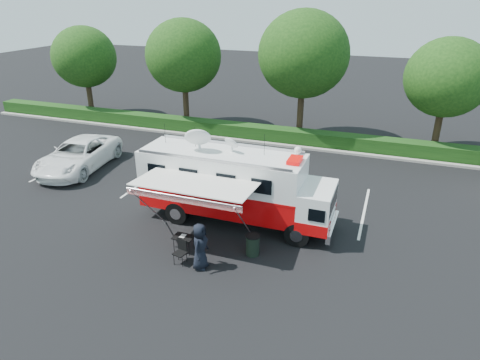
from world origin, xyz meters
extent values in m
plane|color=black|center=(0.00, 0.00, 0.00)|extent=(120.00, 120.00, 0.00)
cube|color=#9E998E|center=(4.00, 11.00, 0.07)|extent=(60.00, 0.35, 0.15)
cube|color=black|center=(4.00, 11.90, 0.50)|extent=(60.00, 1.20, 1.00)
cylinder|color=black|center=(-18.00, 13.00, 2.00)|extent=(0.44, 0.44, 4.00)
ellipsoid|color=#14380F|center=(-18.00, 13.00, 4.96)|extent=(5.12, 5.12, 4.86)
cylinder|color=black|center=(-9.00, 13.00, 2.20)|extent=(0.44, 0.44, 4.40)
ellipsoid|color=#14380F|center=(-9.00, 13.00, 5.46)|extent=(5.63, 5.63, 5.35)
cylinder|color=black|center=(0.00, 13.00, 2.40)|extent=(0.44, 0.44, 4.80)
ellipsoid|color=#14380F|center=(0.00, 13.00, 5.95)|extent=(6.14, 6.14, 5.84)
cylinder|color=black|center=(9.00, 13.00, 2.00)|extent=(0.44, 0.44, 4.00)
ellipsoid|color=#14380F|center=(9.00, 13.00, 4.96)|extent=(5.12, 5.12, 4.86)
cube|color=silver|center=(-12.50, 3.00, 0.00)|extent=(0.12, 5.50, 0.01)
cube|color=silver|center=(-6.50, 3.00, 0.00)|extent=(0.12, 5.50, 0.01)
cube|color=silver|center=(-0.50, 3.00, 0.00)|extent=(0.12, 5.50, 0.01)
cube|color=silver|center=(5.50, 3.00, 0.00)|extent=(0.12, 5.50, 0.01)
cube|color=black|center=(0.00, 0.00, 0.53)|extent=(8.28, 1.35, 0.29)
cylinder|color=black|center=(3.08, -1.06, 0.53)|extent=(1.06, 0.31, 1.06)
cylinder|color=black|center=(3.08, 1.06, 0.53)|extent=(1.06, 0.31, 1.06)
cylinder|color=black|center=(-2.50, -1.06, 0.53)|extent=(1.06, 0.31, 1.06)
cylinder|color=black|center=(-2.50, 1.06, 0.53)|extent=(1.06, 0.31, 1.06)
cube|color=silver|center=(4.38, 0.00, 0.58)|extent=(0.19, 2.41, 0.39)
cube|color=white|center=(3.66, 0.00, 1.49)|extent=(1.35, 2.41, 1.64)
cube|color=red|center=(3.66, 0.00, 0.92)|extent=(1.37, 2.43, 0.53)
cube|color=black|center=(4.29, 0.00, 1.78)|extent=(0.12, 2.11, 0.67)
cube|color=red|center=(-0.67, 0.00, 1.25)|extent=(7.32, 2.41, 1.16)
cube|color=red|center=(-0.67, 0.00, 1.83)|extent=(7.34, 2.43, 0.10)
cube|color=white|center=(-0.67, 0.00, 2.55)|extent=(7.32, 2.41, 1.35)
cube|color=white|center=(-0.67, 0.00, 3.27)|extent=(7.32, 2.41, 0.08)
cube|color=#CC0505|center=(2.60, 0.00, 3.40)|extent=(0.53, 0.92, 0.15)
sphere|color=white|center=(2.50, 0.96, 3.50)|extent=(0.33, 0.33, 0.33)
ellipsoid|color=white|center=(-1.73, -0.14, 3.95)|extent=(1.16, 1.16, 0.35)
ellipsoid|color=white|center=(-0.29, 0.19, 3.76)|extent=(0.67, 0.67, 0.19)
cylinder|color=black|center=(-3.66, 0.39, 3.76)|extent=(0.02, 0.02, 0.96)
cylinder|color=black|center=(-2.12, 0.39, 3.76)|extent=(0.02, 0.02, 0.96)
cylinder|color=black|center=(1.16, 0.39, 3.76)|extent=(0.02, 0.02, 0.96)
cube|color=silver|center=(-0.87, -2.36, 2.79)|extent=(4.82, 2.31, 0.20)
cube|color=red|center=(-0.87, -3.50, 2.62)|extent=(4.82, 0.04, 0.27)
cylinder|color=#B2B2B7|center=(-0.87, -3.52, 2.74)|extent=(4.82, 0.07, 0.07)
cylinder|color=#B2B2B7|center=(-3.03, -2.43, 1.37)|extent=(0.05, 2.50, 2.78)
cylinder|color=#B2B2B7|center=(1.29, -2.43, 1.37)|extent=(0.05, 2.50, 2.78)
imported|color=white|center=(-11.12, 2.88, 0.00)|extent=(3.63, 6.58, 1.74)
imported|color=black|center=(-0.03, -3.84, 0.00)|extent=(0.64, 0.95, 1.89)
cube|color=black|center=(-1.14, -3.08, 0.68)|extent=(0.83, 0.59, 0.04)
cylinder|color=black|center=(-1.48, -3.29, 0.34)|extent=(0.02, 0.02, 0.68)
cylinder|color=black|center=(-1.48, -2.86, 0.34)|extent=(0.02, 0.02, 0.68)
cylinder|color=black|center=(-0.80, -3.29, 0.34)|extent=(0.02, 0.02, 0.68)
cylinder|color=black|center=(-0.80, -2.86, 0.34)|extent=(0.02, 0.02, 0.68)
cube|color=silver|center=(-1.19, -3.03, 0.70)|extent=(0.21, 0.29, 0.01)
cube|color=black|center=(-0.90, -3.87, 0.46)|extent=(0.56, 0.56, 0.04)
cube|color=black|center=(-0.90, -3.64, 0.71)|extent=(0.45, 0.15, 0.51)
cylinder|color=black|center=(-1.08, -4.05, 0.23)|extent=(0.02, 0.02, 0.46)
cylinder|color=black|center=(-1.08, -3.69, 0.23)|extent=(0.02, 0.02, 0.46)
cylinder|color=black|center=(-0.72, -4.05, 0.23)|extent=(0.02, 0.02, 0.46)
cylinder|color=black|center=(-0.72, -3.69, 0.23)|extent=(0.02, 0.02, 0.46)
cylinder|color=black|center=(1.57, -2.31, 0.42)|extent=(0.55, 0.55, 0.84)
cylinder|color=black|center=(1.57, -2.31, 0.86)|extent=(0.59, 0.59, 0.04)
camera|label=1|loc=(6.10, -16.28, 9.76)|focal=32.00mm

